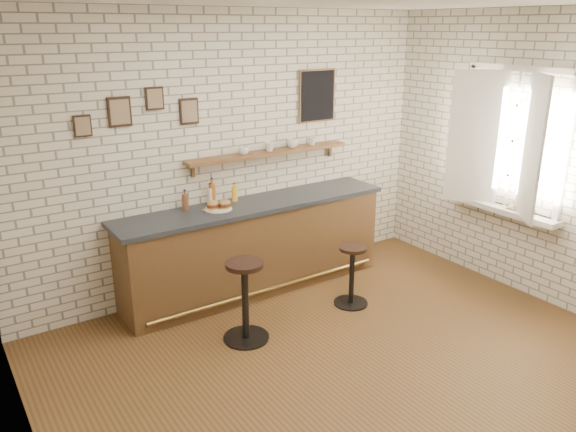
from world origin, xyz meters
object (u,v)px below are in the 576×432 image
Objects in this scene: ciabatta_sandwich at (219,204)px; condiment_bottle_yellow at (235,193)px; sandwich_plate at (218,209)px; bar_counter at (255,246)px; bitters_bottle_brown at (185,202)px; bar_stool_right at (352,273)px; shelf_cup_d at (312,141)px; bar_stool_left at (245,299)px; shelf_cup_a at (244,151)px; book_lower at (515,210)px; shelf_cup_c at (293,144)px; shelf_cup_b at (270,147)px; book_upper at (517,209)px; bitters_bottle_white at (211,196)px; bitters_bottle_amber at (212,194)px.

ciabatta_sandwich is 0.33m from condiment_bottle_yellow.
bar_counter is at bearing -1.05° from sandwich_plate.
bitters_bottle_brown is 0.33× the size of bar_stool_right.
condiment_bottle_yellow is at bearing 152.32° from shelf_cup_d.
ciabatta_sandwich is 2.57× the size of shelf_cup_d.
shelf_cup_a is at bearing 59.74° from bar_stool_left.
ciabatta_sandwich is 1.19× the size of book_lower.
book_lower is (2.94, -0.71, 0.52)m from bar_stool_left.
sandwich_plate is 1.38× the size of condiment_bottle_yellow.
shelf_cup_b is at bearing 89.18° from shelf_cup_c.
shelf_cup_b is 0.52× the size of book_upper.
shelf_cup_a is (0.43, 0.02, 0.43)m from bitters_bottle_white.
bitters_bottle_brown is at bearing 166.11° from bar_counter.
sandwich_plate is 0.36× the size of bar_stool_left.
bitters_bottle_brown is 1.68m from shelf_cup_d.
shelf_cup_c reaches higher than bitters_bottle_white.
sandwich_plate is 1.11× the size of ciabatta_sandwich.
book_lower is (1.98, -1.79, -0.61)m from shelf_cup_b.
book_lower is (2.45, -1.77, -0.16)m from condiment_bottle_yellow.
shelf_cup_a reaches higher than book_lower.
bitters_bottle_amber is 1.69m from bar_stool_right.
bar_stool_right is at bearing -44.71° from bitters_bottle_white.
ciabatta_sandwich is at bearing 139.98° from bar_stool_right.
condiment_bottle_yellow is at bearing 128.87° from bar_counter.
shelf_cup_a is at bearing 24.69° from ciabatta_sandwich.
shelf_cup_d is at bearing 8.29° from ciabatta_sandwich.
shelf_cup_b is (1.04, 0.02, 0.45)m from bitters_bottle_brown.
bitters_bottle_amber reaches higher than bitters_bottle_white.
bar_stool_left is 8.01× the size of shelf_cup_d.
bar_stool_right is 1.90m from book_lower.
shelf_cup_a is 0.51× the size of book_upper.
shelf_cup_d is at bearing 35.21° from bar_stool_left.
shelf_cup_c is 1.31× the size of shelf_cup_d.
bitters_bottle_white is 0.31× the size of bar_stool_left.
ciabatta_sandwich is at bearing 76.55° from bar_stool_left.
condiment_bottle_yellow is at bearing 0.00° from bitters_bottle_brown.
bar_stool_right is 1.65m from shelf_cup_b.
sandwich_plate is 1.32× the size of book_upper.
book_lower is (2.73, -1.77, -0.17)m from bitters_bottle_white.
bitters_bottle_white is at bearing 172.50° from shelf_cup_a.
book_lower is 1.00× the size of book_upper.
ciabatta_sandwich is 0.38× the size of bar_stool_right.
bar_stool_left is (-0.63, -0.88, -0.09)m from bar_counter.
sandwich_plate is 2.18× the size of shelf_cup_c.
shelf_cup_c is at bearing 10.40° from ciabatta_sandwich.
bitters_bottle_brown is at bearing 90.19° from shelf_cup_c.
shelf_cup_d is at bearing 12.53° from bar_counter.
bitters_bottle_brown is 0.29m from bitters_bottle_white.
bar_stool_left is (-0.20, -0.89, -0.60)m from sandwich_plate.
shelf_cup_c is (0.63, 0.00, 0.01)m from shelf_cup_a.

